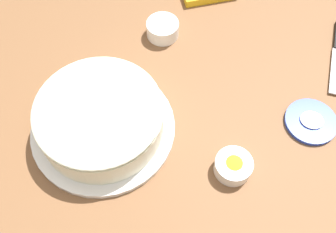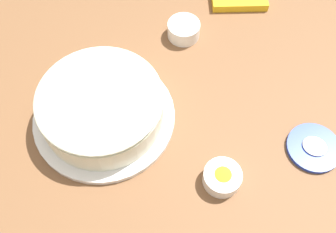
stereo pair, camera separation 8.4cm
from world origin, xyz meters
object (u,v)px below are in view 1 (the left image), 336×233
Objects in this scene: sprinkle_bowl_blue at (163,29)px; frosted_cake at (100,119)px; frosting_tub_lid at (311,121)px; sprinkle_bowl_orange at (233,166)px.

frosted_cake is at bearing 72.78° from sprinkle_bowl_blue.
sprinkle_bowl_blue is (-0.09, -0.30, -0.03)m from frosted_cake.
frosting_tub_lid is 1.42× the size of sprinkle_bowl_blue.
frosting_tub_lid is at bearing -170.06° from frosted_cake.
frosted_cake is 0.47m from frosting_tub_lid.
sprinkle_bowl_blue is at bearing -30.22° from frosting_tub_lid.
sprinkle_bowl_orange reaches higher than frosting_tub_lid.
sprinkle_bowl_orange is (0.17, 0.14, 0.01)m from frosting_tub_lid.
sprinkle_bowl_orange is at bearing 38.96° from frosting_tub_lid.
sprinkle_bowl_blue is (0.37, -0.22, 0.02)m from frosting_tub_lid.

